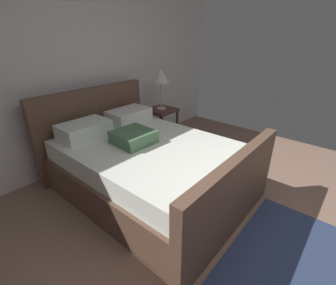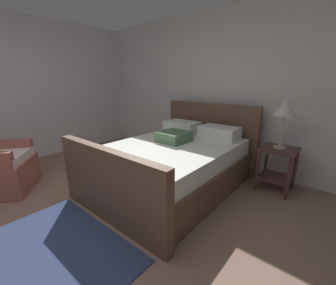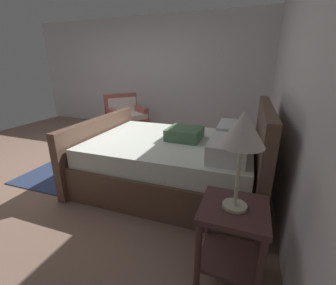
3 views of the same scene
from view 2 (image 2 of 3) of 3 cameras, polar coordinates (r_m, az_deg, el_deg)
The scene contains 6 objects.
ground_plane at distance 2.34m, azimuth -30.80°, elevation -25.15°, with size 5.50×5.93×0.02m, color #826253.
wall_back at distance 3.88m, azimuth 13.53°, elevation 13.27°, with size 5.62×0.12×2.58m, color silver.
bed at distance 3.02m, azimuth 1.52°, elevation -5.32°, with size 1.67×2.20×1.10m.
nightstand_right at distance 3.24m, azimuth 27.13°, elevation -4.64°, with size 0.44×0.44×0.60m.
table_lamp_right at distance 3.08m, azimuth 28.80°, elevation 7.86°, with size 0.27×0.27×0.64m.
area_rug at distance 2.34m, azimuth -27.61°, elevation -24.03°, with size 1.52×0.94×0.01m, color navy.
Camera 2 is at (1.78, -0.42, 1.44)m, focal length 22.85 mm.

